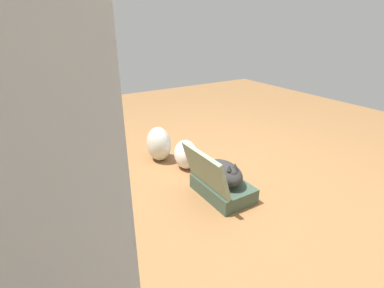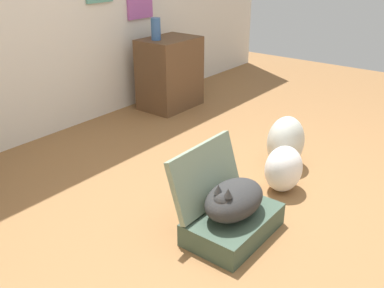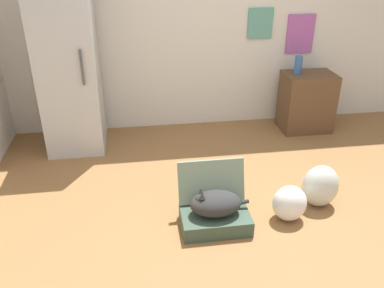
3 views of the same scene
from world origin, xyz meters
name	(u,v)px [view 3 (image 3 of 3)]	position (x,y,z in m)	size (l,w,h in m)	color
ground_plane	(264,234)	(0.00, 0.00, 0.00)	(7.68, 7.68, 0.00)	olive
wall_back	(214,16)	(0.00, 2.26, 1.30)	(6.40, 0.15, 2.60)	silver
suitcase_base	(215,220)	(-0.37, 0.15, 0.07)	(0.55, 0.36, 0.13)	#384C3D
suitcase_lid	(211,181)	(-0.37, 0.34, 0.31)	(0.55, 0.36, 0.04)	gray
cat	(215,203)	(-0.38, 0.15, 0.23)	(0.49, 0.27, 0.23)	#2D2D2D
plastic_bag_white	(290,203)	(0.25, 0.16, 0.16)	(0.28, 0.24, 0.31)	white
plastic_bag_clear	(320,186)	(0.58, 0.31, 0.19)	(0.32, 0.26, 0.38)	silver
refrigerator	(69,67)	(-1.61, 1.80, 0.90)	(0.59, 0.67, 1.80)	#B7BABC
side_table	(306,102)	(1.08, 1.85, 0.35)	(0.59, 0.42, 0.70)	brown
vase_tall	(298,65)	(0.93, 1.89, 0.80)	(0.09, 0.09, 0.20)	#38609E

